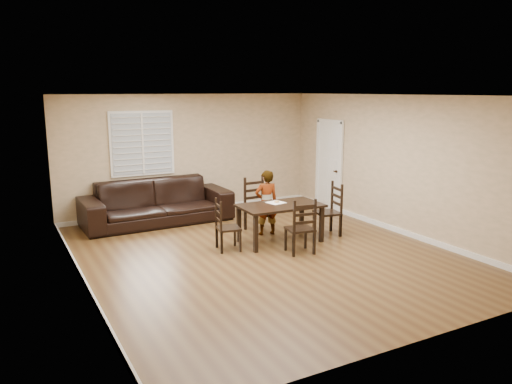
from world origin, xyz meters
TOP-DOWN VIEW (x-y plane):
  - ground at (0.00, 0.00)m, footprint 7.00×7.00m
  - room at (0.04, 0.18)m, footprint 6.04×7.04m
  - dining_table at (0.61, 0.48)m, footprint 1.55×0.90m
  - chair_near at (0.62, 1.47)m, footprint 0.51×0.48m
  - chair_far at (0.57, -0.34)m, footprint 0.50×0.48m
  - chair_left at (-0.55, 0.53)m, footprint 0.46×0.48m
  - chair_right at (1.78, 0.43)m, footprint 0.51×0.53m
  - child at (0.62, 1.03)m, footprint 0.51×0.37m
  - napkin at (0.61, 0.65)m, footprint 0.34×0.34m
  - donut at (0.63, 0.65)m, footprint 0.09×0.09m
  - sofa at (-1.00, 2.88)m, footprint 3.12×1.27m

SIDE VIEW (x-z plane):
  - ground at x=0.00m, z-range 0.00..0.00m
  - chair_left at x=-0.55m, z-range -0.04..0.88m
  - chair_far at x=0.57m, z-range -0.05..0.94m
  - sofa at x=-1.00m, z-range 0.00..0.91m
  - chair_right at x=1.78m, z-range -0.05..0.98m
  - chair_near at x=0.62m, z-range -0.05..1.02m
  - dining_table at x=0.61m, z-range 0.27..0.98m
  - child at x=0.62m, z-range 0.00..1.28m
  - napkin at x=0.61m, z-range 0.72..0.72m
  - donut at x=0.63m, z-range 0.72..0.75m
  - room at x=0.04m, z-range 0.45..3.17m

